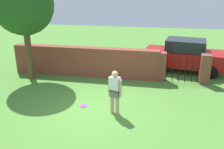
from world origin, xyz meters
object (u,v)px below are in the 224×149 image
tree (23,5)px  person (115,90)px  car (185,55)px  frisbee_purple (83,106)px

tree → person: (4.73, -2.77, -2.64)m
person → car: car is taller
tree → car: 8.45m
tree → frisbee_purple: 5.50m
frisbee_purple → person: bearing=-14.3°
car → person: bearing=-109.1°
tree → frisbee_purple: tree is taller
tree → frisbee_purple: (3.45, -2.44, -3.53)m
person → car: size_ratio=0.37×
tree → person: bearing=-30.3°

